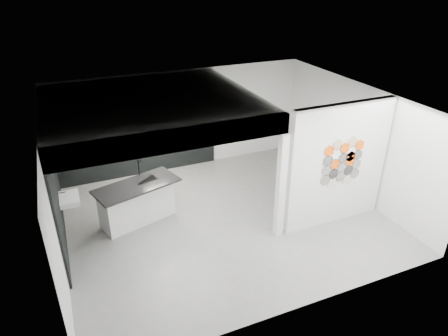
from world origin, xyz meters
TOP-DOWN VIEW (x-y plane):
  - floor at (0.00, 0.00)m, footprint 7.00×6.00m
  - partition_panel at (2.23, -1.00)m, footprint 2.45×0.15m
  - bay_clad_back at (-1.30, 2.97)m, footprint 4.40×0.04m
  - bay_clad_left at (-3.47, 1.00)m, footprint 0.04×4.00m
  - bulkhead at (-1.30, 1.00)m, footprint 4.40×4.00m
  - corner_column at (0.82, -1.00)m, footprint 0.16×0.16m
  - fascia_beam at (-1.30, -0.92)m, footprint 4.40×0.16m
  - wall_basin at (-3.24, 0.80)m, footprint 0.40×0.60m
  - display_shelf at (-1.20, 2.87)m, footprint 3.00×0.15m
  - kitchen_island at (-1.86, 0.70)m, footprint 1.99×1.31m
  - stockpot at (-2.07, 2.87)m, footprint 0.25×0.25m
  - kettle at (-0.26, 2.87)m, footprint 0.24×0.24m
  - glass_bowl at (0.15, 2.87)m, footprint 0.20×0.20m
  - glass_vase at (0.15, 2.87)m, footprint 0.11×0.11m
  - bottle_dark at (-1.64, 2.87)m, footprint 0.07×0.07m
  - utensil_cup at (-1.70, 2.87)m, footprint 0.08×0.08m
  - hex_tile_cluster at (2.26, -1.09)m, footprint 1.04×0.02m

SIDE VIEW (x-z plane):
  - floor at x=0.00m, z-range -0.01..0.00m
  - kitchen_island at x=-1.86m, z-range -0.24..1.24m
  - wall_basin at x=-3.24m, z-range 0.79..0.91m
  - bay_clad_back at x=-1.30m, z-range 0.00..2.35m
  - bay_clad_left at x=-3.47m, z-range 0.00..2.35m
  - corner_column at x=0.82m, z-range 0.00..2.35m
  - display_shelf at x=-1.20m, z-range 1.28..1.32m
  - utensil_cup at x=-1.70m, z-range 1.32..1.41m
  - glass_bowl at x=0.15m, z-range 1.32..1.43m
  - glass_vase at x=0.15m, z-range 1.32..1.45m
  - bottle_dark at x=-1.64m, z-range 1.32..1.47m
  - partition_panel at x=2.23m, z-range 0.00..2.80m
  - kettle at x=-0.26m, z-range 1.32..1.49m
  - stockpot at x=-2.07m, z-range 1.32..1.50m
  - hex_tile_cluster at x=2.26m, z-range 0.92..2.09m
  - bulkhead at x=-1.30m, z-range 2.35..2.75m
  - fascia_beam at x=-1.30m, z-range 2.35..2.75m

